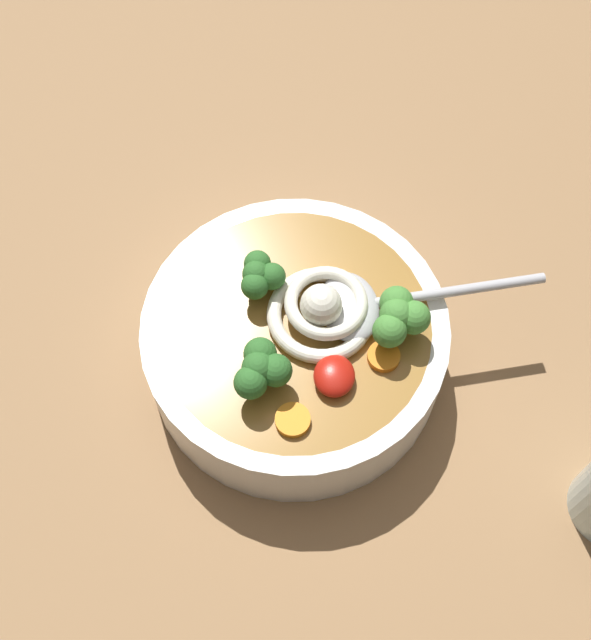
# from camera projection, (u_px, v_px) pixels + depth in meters

# --- Properties ---
(table_slab) EXTENTS (1.24, 1.24, 0.04)m
(table_slab) POSITION_uv_depth(u_px,v_px,m) (258.00, 369.00, 0.68)
(table_slab) COLOR #936D47
(table_slab) RESTS_ON ground
(soup_bowl) EXTENTS (0.23, 0.23, 0.07)m
(soup_bowl) POSITION_uv_depth(u_px,v_px,m) (296.00, 339.00, 0.64)
(soup_bowl) COLOR white
(soup_bowl) RESTS_ON table_slab
(noodle_pile) EXTENTS (0.09, 0.09, 0.04)m
(noodle_pile) POSITION_uv_depth(u_px,v_px,m) (322.00, 309.00, 0.60)
(noodle_pile) COLOR silver
(noodle_pile) RESTS_ON soup_bowl
(soup_spoon) EXTENTS (0.08, 0.18, 0.02)m
(soup_spoon) POSITION_uv_depth(u_px,v_px,m) (368.00, 304.00, 0.61)
(soup_spoon) COLOR #B7B7BC
(soup_spoon) RESTS_ON soup_bowl
(chili_sauce_dollop) EXTENTS (0.03, 0.03, 0.01)m
(chili_sauce_dollop) POSITION_uv_depth(u_px,v_px,m) (334.00, 376.00, 0.58)
(chili_sauce_dollop) COLOR #B2190F
(chili_sauce_dollop) RESTS_ON soup_bowl
(broccoli_floret_right) EXTENTS (0.05, 0.04, 0.04)m
(broccoli_floret_right) POSITION_uv_depth(u_px,v_px,m) (261.00, 369.00, 0.56)
(broccoli_floret_right) COLOR #7A9E60
(broccoli_floret_right) RESTS_ON soup_bowl
(broccoli_floret_front) EXTENTS (0.04, 0.03, 0.03)m
(broccoli_floret_front) POSITION_uv_depth(u_px,v_px,m) (260.00, 275.00, 0.60)
(broccoli_floret_front) COLOR #7A9E60
(broccoli_floret_front) RESTS_ON soup_bowl
(broccoli_floret_far) EXTENTS (0.05, 0.04, 0.04)m
(broccoli_floret_far) POSITION_uv_depth(u_px,v_px,m) (399.00, 318.00, 0.58)
(broccoli_floret_far) COLOR #7A9E60
(broccoli_floret_far) RESTS_ON soup_bowl
(carrot_slice_beside_noodles) EXTENTS (0.03, 0.03, 0.01)m
(carrot_slice_beside_noodles) POSITION_uv_depth(u_px,v_px,m) (293.00, 420.00, 0.57)
(carrot_slice_beside_noodles) COLOR orange
(carrot_slice_beside_noodles) RESTS_ON soup_bowl
(carrot_slice_rear) EXTENTS (0.02, 0.02, 0.01)m
(carrot_slice_rear) POSITION_uv_depth(u_px,v_px,m) (384.00, 356.00, 0.59)
(carrot_slice_rear) COLOR orange
(carrot_slice_rear) RESTS_ON soup_bowl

